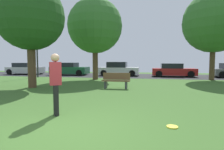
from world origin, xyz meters
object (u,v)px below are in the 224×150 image
Objects in this scene: maple_tree_far at (95,26)px; parked_car_red at (173,70)px; parked_car_green at (69,69)px; park_bench at (116,80)px; oak_tree_left at (214,22)px; parked_car_white at (119,69)px; street_lamp_post at (37,54)px; parked_car_silver at (25,69)px; oak_tree_right at (30,17)px; frisbee_disc at (172,127)px; person_thrower at (56,81)px.

maple_tree_far is 9.13m from parked_car_red.
park_bench is (7.07, -9.11, -0.19)m from parked_car_green.
parked_car_red is 10.15m from park_bench.
parked_car_red is (-2.75, 2.88, -4.15)m from oak_tree_left.
parked_car_white is 0.95× the size of street_lamp_post.
parked_car_silver is 0.97× the size of parked_car_red.
oak_tree_left is 1.62× the size of street_lamp_post.
parked_car_white is 1.00× the size of parked_car_red.
oak_tree_right is 22.97× the size of frisbee_disc.
parked_car_green reaches higher than frisbee_disc.
parked_car_green is (-4.38, 4.32, -3.88)m from maple_tree_far.
person_thrower is at bearing 81.91° from park_bench.
parked_car_silver is at bearing 172.10° from oak_tree_left.
oak_tree_left is at bearing -7.90° from parked_car_silver.
parked_car_white is (-3.83, 15.20, 0.66)m from frisbee_disc.
street_lamp_post reaches higher than parked_car_red.
parked_car_green is at bearing 0.47° from parked_car_silver.
parked_car_red is (6.97, 4.41, -3.91)m from maple_tree_far.
person_thrower is at bearing -123.41° from oak_tree_left.
oak_tree_left is 5.75m from parked_car_red.
oak_tree_left is at bearing -138.06° from park_bench.
oak_tree_left is 1.70× the size of parked_car_red.
person_thrower is 15.59m from parked_car_red.
person_thrower is at bearing -66.79° from parked_car_green.
oak_tree_left is 9.84m from parked_car_white.
oak_tree_left reaches higher than maple_tree_far.
oak_tree_right reaches higher than person_thrower.
parked_car_white is at bearing 26.85° from street_lamp_post.
parked_car_green is 0.99× the size of parked_car_red.
parked_car_green is 11.53m from park_bench.
maple_tree_far is at bearing -7.48° from street_lamp_post.
park_bench is 0.36× the size of street_lamp_post.
oak_tree_right reaches higher than frisbee_disc.
parked_car_green is 0.94× the size of street_lamp_post.
frisbee_disc is at bearing 138.86° from person_thrower.
oak_tree_right is 13.91m from oak_tree_left.
oak_tree_left is at bearing -158.22° from person_thrower.
parked_car_green is 5.67m from parked_car_white.
frisbee_disc is 15.22m from parked_car_red.
parked_car_red is (5.68, -0.11, -0.06)m from parked_car_white.
street_lamp_post reaches higher than parked_car_white.
park_bench is at bearing 112.44° from frisbee_disc.
person_thrower is (-7.82, -11.86, -3.76)m from oak_tree_left.
oak_tree_right is at bearing 7.17° from park_bench.
oak_tree_right is 10.57m from parked_car_green.
oak_tree_left reaches higher than frisbee_disc.
oak_tree_left is 20.40m from parked_car_silver.
maple_tree_far is 6.83m from park_bench.
parked_car_white reaches higher than park_bench.
oak_tree_left is at bearing 2.68° from street_lamp_post.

